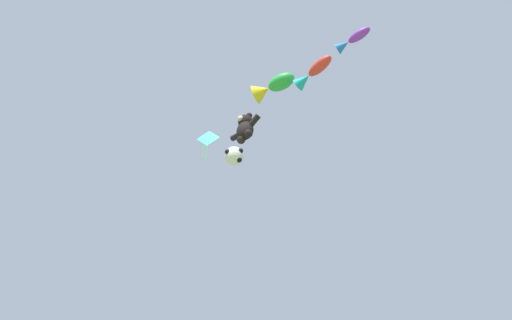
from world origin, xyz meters
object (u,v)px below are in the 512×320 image
Objects in this scene: fish_kite_crimson at (311,73)px; fish_kite_violet at (351,40)px; teddy_bear_kite at (245,128)px; fish_kite_emerald at (272,87)px; soccer_ball_kite at (234,156)px; diamond_kite at (208,140)px.

fish_kite_violet is (2.12, 0.43, 0.87)m from fish_kite_crimson.
teddy_bear_kite is 2.75m from fish_kite_emerald.
fish_kite_violet is at bearing 11.87° from teddy_bear_kite.
teddy_bear_kite is at bearing -167.87° from fish_kite_crimson.
soccer_ball_kite is 5.23m from fish_kite_crimson.
diamond_kite is at bearing -170.27° from fish_kite_violet.
teddy_bear_kite is 1.10× the size of fish_kite_violet.
fish_kite_violet reaches higher than diamond_kite.
diamond_kite is (-6.21, -1.00, 0.05)m from fish_kite_crimson.
teddy_bear_kite is at bearing -168.13° from fish_kite_violet.
fish_kite_crimson is at bearing 9.14° from diamond_kite.
teddy_bear_kite is 0.81× the size of fish_kite_emerald.
teddy_bear_kite is 0.95× the size of fish_kite_crimson.
teddy_bear_kite is 0.65× the size of diamond_kite.
fish_kite_crimson reaches higher than teddy_bear_kite.
fish_kite_emerald is 4.32m from diamond_kite.
fish_kite_emerald is 1.35× the size of fish_kite_violet.
fish_kite_emerald is at bearing 5.26° from soccer_ball_kite.
fish_kite_violet is 8.49m from diamond_kite.
fish_kite_violet is 0.59× the size of diamond_kite.
diamond_kite is (-2.65, -0.23, 1.55)m from teddy_bear_kite.
fish_kite_crimson is 2.33m from fish_kite_violet.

